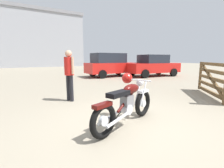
{
  "coord_description": "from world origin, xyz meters",
  "views": [
    {
      "loc": [
        -1.85,
        -2.94,
        1.4
      ],
      "look_at": [
        0.11,
        1.05,
        0.69
      ],
      "focal_mm": 25.85,
      "sensor_mm": 36.0,
      "label": 1
    }
  ],
  "objects_px": {
    "red_hatchback_near": "(153,66)",
    "vintage_motorcycle": "(127,102)",
    "blue_hatchback_right": "(110,65)",
    "bystander": "(69,70)",
    "timber_gate": "(215,78)"
  },
  "relations": [
    {
      "from": "timber_gate",
      "to": "vintage_motorcycle",
      "type": "bearing_deg",
      "value": 135.35
    },
    {
      "from": "bystander",
      "to": "red_hatchback_near",
      "type": "xyz_separation_m",
      "value": [
        7.44,
        4.71,
        -0.18
      ]
    },
    {
      "from": "vintage_motorcycle",
      "to": "blue_hatchback_right",
      "type": "bearing_deg",
      "value": 41.54
    },
    {
      "from": "timber_gate",
      "to": "red_hatchback_near",
      "type": "xyz_separation_m",
      "value": [
        2.78,
        6.58,
        0.13
      ]
    },
    {
      "from": "vintage_motorcycle",
      "to": "red_hatchback_near",
      "type": "xyz_separation_m",
      "value": [
        6.76,
        7.2,
        0.34
      ]
    },
    {
      "from": "bystander",
      "to": "red_hatchback_near",
      "type": "relative_size",
      "value": 0.39
    },
    {
      "from": "timber_gate",
      "to": "bystander",
      "type": "height_order",
      "value": "bystander"
    },
    {
      "from": "vintage_motorcycle",
      "to": "timber_gate",
      "type": "distance_m",
      "value": 4.04
    },
    {
      "from": "vintage_motorcycle",
      "to": "bystander",
      "type": "height_order",
      "value": "bystander"
    },
    {
      "from": "timber_gate",
      "to": "red_hatchback_near",
      "type": "bearing_deg",
      "value": 13.73
    },
    {
      "from": "blue_hatchback_right",
      "to": "vintage_motorcycle",
      "type": "bearing_deg",
      "value": -118.39
    },
    {
      "from": "red_hatchback_near",
      "to": "vintage_motorcycle",
      "type": "bearing_deg",
      "value": 48.0
    },
    {
      "from": "vintage_motorcycle",
      "to": "blue_hatchback_right",
      "type": "height_order",
      "value": "blue_hatchback_right"
    },
    {
      "from": "blue_hatchback_right",
      "to": "timber_gate",
      "type": "bearing_deg",
      "value": -92.6
    },
    {
      "from": "bystander",
      "to": "vintage_motorcycle",
      "type": "bearing_deg",
      "value": 80.14
    }
  ]
}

